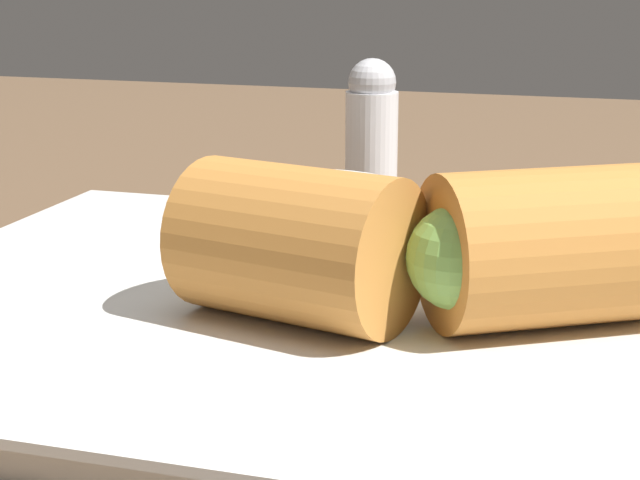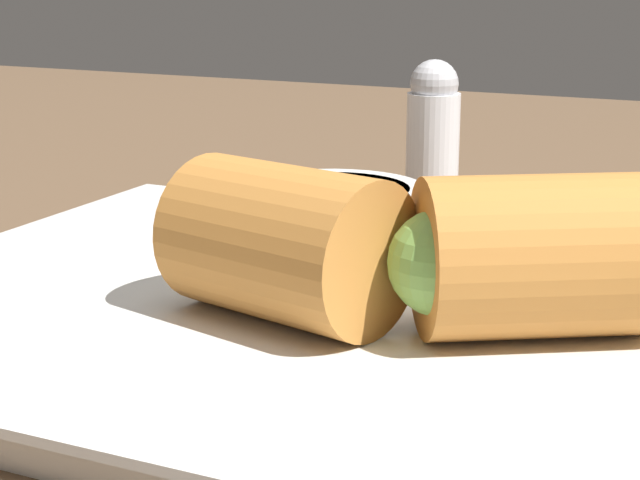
# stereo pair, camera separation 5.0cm
# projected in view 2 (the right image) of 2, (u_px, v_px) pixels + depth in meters

# --- Properties ---
(table_surface) EXTENTS (1.80, 1.40, 0.02)m
(table_surface) POSITION_uv_depth(u_px,v_px,m) (270.00, 387.00, 0.35)
(table_surface) COLOR brown
(table_surface) RESTS_ON ground
(serving_plate) EXTENTS (0.32, 0.26, 0.01)m
(serving_plate) POSITION_uv_depth(u_px,v_px,m) (320.00, 316.00, 0.37)
(serving_plate) COLOR silver
(serving_plate) RESTS_ON table_surface
(roll_front_left) EXTENTS (0.09, 0.08, 0.05)m
(roll_front_left) POSITION_uv_depth(u_px,v_px,m) (521.00, 257.00, 0.32)
(roll_front_left) COLOR #B77533
(roll_front_left) RESTS_ON serving_plate
(roll_front_right) EXTENTS (0.08, 0.07, 0.05)m
(roll_front_right) POSITION_uv_depth(u_px,v_px,m) (269.00, 244.00, 0.34)
(roll_front_right) COLOR #B77533
(roll_front_right) RESTS_ON serving_plate
(dipping_bowl_near) EXTENTS (0.07, 0.07, 0.03)m
(dipping_bowl_near) POSITION_uv_depth(u_px,v_px,m) (332.00, 217.00, 0.42)
(dipping_bowl_near) COLOR silver
(dipping_bowl_near) RESTS_ON serving_plate
(dipping_bowl_far) EXTENTS (0.07, 0.07, 0.03)m
(dipping_bowl_far) POSITION_uv_depth(u_px,v_px,m) (564.00, 240.00, 0.38)
(dipping_bowl_far) COLOR silver
(dipping_bowl_far) RESTS_ON serving_plate
(salt_shaker) EXTENTS (0.03, 0.03, 0.07)m
(salt_shaker) POSITION_uv_depth(u_px,v_px,m) (433.00, 128.00, 0.58)
(salt_shaker) COLOR silver
(salt_shaker) RESTS_ON table_surface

